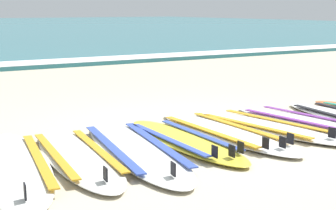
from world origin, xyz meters
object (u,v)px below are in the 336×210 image
Objects in this scene: surfboard_2 at (77,155)px; surfboard_7 at (299,120)px; surfboard_3 at (134,148)px; surfboard_4 at (184,140)px; surfboard_6 at (265,126)px; surfboard_5 at (224,132)px; surfboard_1 at (13,165)px.

surfboard_7 is (2.91, 0.05, 0.00)m from surfboard_2.
surfboard_7 is (2.34, 0.11, 0.00)m from surfboard_3.
surfboard_3 and surfboard_4 have the same top height.
surfboard_6 and surfboard_7 have the same top height.
surfboard_4 is 0.59m from surfboard_5.
surfboard_6 is at bearing 0.08° from surfboard_2.
surfboard_4 is (1.16, -0.05, 0.00)m from surfboard_2.
surfboard_3 is at bearing -6.18° from surfboard_2.
surfboard_1 is at bearing 179.88° from surfboard_2.
surfboard_1 is 1.16m from surfboard_3.
surfboard_1 and surfboard_4 have the same top height.
surfboard_5 and surfboard_6 have the same top height.
surfboard_5 is (0.58, 0.08, -0.00)m from surfboard_4.
surfboard_5 is 1.15× the size of surfboard_7.
surfboard_1 and surfboard_2 have the same top height.
surfboard_2 and surfboard_3 have the same top height.
surfboard_4 is 1.04× the size of surfboard_7.
surfboard_4 and surfboard_7 have the same top height.
surfboard_1 is 0.96× the size of surfboard_3.
surfboard_5 is 1.02× the size of surfboard_6.
surfboard_2 is 1.13× the size of surfboard_7.
surfboard_2 is 0.98× the size of surfboard_5.
surfboard_3 is at bearing -178.33° from surfboard_4.
surfboard_6 is at bearing 2.14° from surfboard_3.
surfboard_2 and surfboard_7 have the same top height.
surfboard_4 is 1.17m from surfboard_6.
surfboard_1 is at bearing 178.48° from surfboard_4.
surfboard_6 is (2.33, 0.00, 0.00)m from surfboard_2.
surfboard_4 is 0.90× the size of surfboard_5.
surfboard_1 and surfboard_7 have the same top height.
surfboard_4 is (0.59, 0.02, 0.00)m from surfboard_3.
surfboard_4 is (1.75, -0.05, 0.00)m from surfboard_1.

